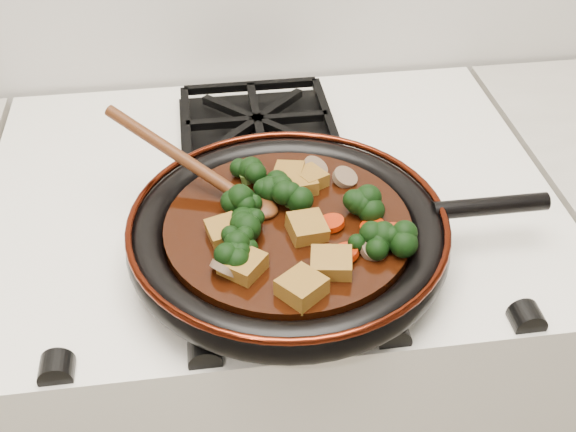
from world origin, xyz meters
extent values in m
cube|color=white|center=(0.00, 1.69, 0.45)|extent=(0.76, 0.60, 0.90)
cylinder|color=black|center=(0.01, 1.54, 0.93)|extent=(0.35, 0.35, 0.01)
torus|color=black|center=(0.01, 1.54, 0.94)|extent=(0.37, 0.37, 0.04)
torus|color=#48150A|center=(0.01, 1.54, 0.96)|extent=(0.37, 0.37, 0.01)
cylinder|color=black|center=(0.25, 1.54, 0.96)|extent=(0.14, 0.02, 0.02)
cylinder|color=black|center=(0.01, 1.54, 0.95)|extent=(0.29, 0.29, 0.02)
cube|color=brown|center=(-0.05, 1.47, 0.97)|extent=(0.06, 0.06, 0.02)
cube|color=brown|center=(0.02, 1.63, 0.97)|extent=(0.05, 0.04, 0.02)
cube|color=brown|center=(0.04, 1.62, 0.97)|extent=(0.05, 0.05, 0.02)
cube|color=brown|center=(0.02, 1.52, 0.97)|extent=(0.05, 0.05, 0.03)
cube|color=brown|center=(0.03, 1.61, 0.97)|extent=(0.04, 0.04, 0.02)
cube|color=brown|center=(-0.07, 1.53, 0.97)|extent=(0.04, 0.05, 0.03)
cube|color=brown|center=(0.00, 1.43, 0.97)|extent=(0.06, 0.06, 0.03)
cube|color=brown|center=(0.04, 1.46, 0.97)|extent=(0.05, 0.05, 0.03)
cylinder|color=#A72004|center=(0.12, 1.51, 0.96)|extent=(0.03, 0.03, 0.01)
cylinder|color=#A72004|center=(0.10, 1.52, 0.96)|extent=(0.03, 0.03, 0.02)
cylinder|color=#A72004|center=(0.06, 1.48, 0.96)|extent=(0.03, 0.03, 0.02)
cylinder|color=#A72004|center=(0.01, 1.60, 0.96)|extent=(0.03, 0.03, 0.02)
cylinder|color=#A72004|center=(0.05, 1.53, 0.96)|extent=(0.03, 0.03, 0.01)
cylinder|color=brown|center=(-0.07, 1.47, 0.97)|extent=(0.04, 0.04, 0.03)
cylinder|color=brown|center=(0.05, 1.64, 0.97)|extent=(0.04, 0.04, 0.02)
cylinder|color=brown|center=(0.09, 1.48, 0.97)|extent=(0.04, 0.04, 0.02)
cylinder|color=brown|center=(0.09, 1.61, 0.97)|extent=(0.04, 0.04, 0.02)
ellipsoid|color=#4F2610|center=(-0.03, 1.57, 0.96)|extent=(0.07, 0.07, 0.02)
cylinder|color=#4F2610|center=(-0.11, 1.64, 1.00)|extent=(0.02, 0.02, 0.22)
camera|label=1|loc=(-0.08, 0.92, 1.49)|focal=45.00mm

